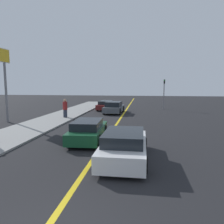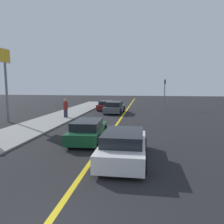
{
  "view_description": "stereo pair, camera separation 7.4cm",
  "coord_description": "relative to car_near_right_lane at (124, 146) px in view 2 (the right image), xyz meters",
  "views": [
    {
      "loc": [
        2.16,
        -3.87,
        3.31
      ],
      "look_at": [
        0.18,
        9.96,
        1.53
      ],
      "focal_mm": 35.0,
      "sensor_mm": 36.0,
      "label": 1
    },
    {
      "loc": [
        2.23,
        -3.86,
        3.31
      ],
      "look_at": [
        0.18,
        9.96,
        1.53
      ],
      "focal_mm": 35.0,
      "sensor_mm": 36.0,
      "label": 2
    }
  ],
  "objects": [
    {
      "name": "roadside_sign",
      "position": [
        -11.03,
        8.26,
        3.87
      ],
      "size": [
        0.2,
        1.48,
        6.34
      ],
      "color": "slate",
      "rests_on": "ground_plane"
    },
    {
      "name": "pedestrian_far_standing",
      "position": [
        -6.72,
        10.97,
        0.36
      ],
      "size": [
        0.44,
        0.44,
        1.8
      ],
      "color": "#282D3D",
      "rests_on": "sidewalk_left"
    },
    {
      "name": "sidewalk_left",
      "position": [
        -7.55,
        12.51,
        -0.59
      ],
      "size": [
        3.61,
        35.81,
        0.11
      ],
      "color": "gray",
      "rests_on": "ground_plane"
    },
    {
      "name": "traffic_light",
      "position": [
        3.5,
        20.29,
        1.78
      ],
      "size": [
        0.18,
        0.4,
        3.93
      ],
      "color": "slate",
      "rests_on": "ground_plane"
    },
    {
      "name": "car_ahead_center",
      "position": [
        -2.4,
        3.07,
        -0.04
      ],
      "size": [
        2.02,
        4.52,
        1.23
      ],
      "rotation": [
        0.0,
        0.0,
        0.05
      ],
      "color": "#144728",
      "rests_on": "ground_plane"
    },
    {
      "name": "car_near_right_lane",
      "position": [
        0.0,
        0.0,
        0.0
      ],
      "size": [
        2.01,
        4.55,
        1.32
      ],
      "rotation": [
        0.0,
        0.0,
        -0.0
      ],
      "color": "silver",
      "rests_on": "ground_plane"
    },
    {
      "name": "car_far_distant",
      "position": [
        -2.53,
        15.56,
        0.01
      ],
      "size": [
        2.16,
        4.4,
        1.34
      ],
      "rotation": [
        0.0,
        0.0,
        -0.05
      ],
      "color": "#4C5156",
      "rests_on": "ground_plane"
    },
    {
      "name": "road_center_line",
      "position": [
        -1.37,
        12.61,
        -0.64
      ],
      "size": [
        0.2,
        60.0,
        0.01
      ],
      "color": "gold",
      "rests_on": "ground_plane"
    },
    {
      "name": "car_parked_left_lot",
      "position": [
        -3.99,
        18.72,
        -0.05
      ],
      "size": [
        2.02,
        4.61,
        1.19
      ],
      "rotation": [
        0.0,
        0.0,
        -0.03
      ],
      "color": "maroon",
      "rests_on": "ground_plane"
    }
  ]
}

